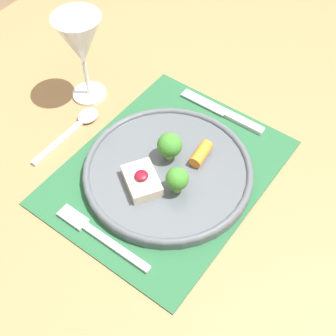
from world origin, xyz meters
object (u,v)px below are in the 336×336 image
knife (227,114)px  spoon (79,124)px  fork (97,234)px  wine_glass_near (80,43)px  dinner_plate (168,171)px

knife → spoon: size_ratio=1.09×
fork → knife: knife is taller
wine_glass_near → fork: bearing=-135.7°
dinner_plate → knife: bearing=-1.9°
fork → spoon: (0.16, 0.19, -0.00)m
dinner_plate → knife: dinner_plate is taller
fork → dinner_plate: bearing=-9.9°
dinner_plate → wine_glass_near: 0.28m
knife → dinner_plate: bearing=178.9°
dinner_plate → wine_glass_near: bearing=73.9°
fork → spoon: 0.25m
spoon → wine_glass_near: wine_glass_near is taller
knife → spoon: (-0.19, 0.21, -0.00)m
knife → wine_glass_near: size_ratio=1.00×
dinner_plate → fork: bearing=172.8°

